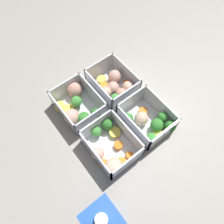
% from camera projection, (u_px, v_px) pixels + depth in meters
% --- Properties ---
extents(ground_plane, '(4.00, 4.00, 0.00)m').
position_uv_depth(ground_plane, '(112.00, 116.00, 0.70)').
color(ground_plane, gray).
extents(container_near_left, '(0.16, 0.12, 0.07)m').
position_uv_depth(container_near_left, '(149.00, 121.00, 0.67)').
color(container_near_left, silver).
rests_on(container_near_left, ground_plane).
extents(container_near_right, '(0.15, 0.13, 0.07)m').
position_uv_depth(container_near_right, '(114.00, 85.00, 0.73)').
color(container_near_right, silver).
rests_on(container_near_right, ground_plane).
extents(container_far_left, '(0.16, 0.13, 0.07)m').
position_uv_depth(container_far_left, '(110.00, 147.00, 0.63)').
color(container_far_left, silver).
rests_on(container_far_left, ground_plane).
extents(container_far_right, '(0.16, 0.13, 0.07)m').
position_uv_depth(container_far_right, '(77.00, 106.00, 0.69)').
color(container_far_right, silver).
rests_on(container_far_right, ground_plane).
extents(juice_carton, '(0.07, 0.07, 0.20)m').
position_uv_depth(juice_carton, '(103.00, 221.00, 0.48)').
color(juice_carton, blue).
rests_on(juice_carton, ground_plane).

